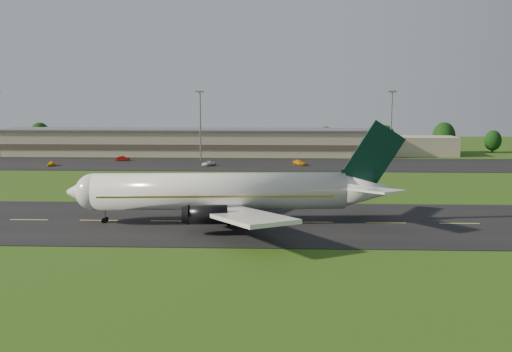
{
  "coord_description": "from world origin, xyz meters",
  "views": [
    {
      "loc": [
        27.54,
        -85.06,
        19.46
      ],
      "look_at": [
        23.97,
        8.0,
        6.0
      ],
      "focal_mm": 40.0,
      "sensor_mm": 36.0,
      "label": 1
    }
  ],
  "objects_px": {
    "service_vehicle_a": "(51,163)",
    "airliner": "(225,192)",
    "service_vehicle_b": "(123,159)",
    "service_vehicle_d": "(300,163)",
    "service_vehicle_c": "(208,163)",
    "terminal": "(212,143)",
    "light_mast_centre": "(200,117)",
    "light_mast_east": "(391,117)"
  },
  "relations": [
    {
      "from": "service_vehicle_a",
      "to": "light_mast_east",
      "type": "bearing_deg",
      "value": 0.55
    },
    {
      "from": "terminal",
      "to": "service_vehicle_d",
      "type": "relative_size",
      "value": 31.38
    },
    {
      "from": "light_mast_centre",
      "to": "service_vehicle_c",
      "type": "bearing_deg",
      "value": -72.9
    },
    {
      "from": "terminal",
      "to": "light_mast_east",
      "type": "distance_m",
      "value": 56.67
    },
    {
      "from": "service_vehicle_d",
      "to": "terminal",
      "type": "bearing_deg",
      "value": 96.09
    },
    {
      "from": "service_vehicle_a",
      "to": "service_vehicle_c",
      "type": "xyz_separation_m",
      "value": [
        42.57,
        1.87,
        -0.01
      ]
    },
    {
      "from": "service_vehicle_c",
      "to": "service_vehicle_d",
      "type": "relative_size",
      "value": 0.96
    },
    {
      "from": "service_vehicle_b",
      "to": "service_vehicle_d",
      "type": "relative_size",
      "value": 0.88
    },
    {
      "from": "airliner",
      "to": "service_vehicle_d",
      "type": "relative_size",
      "value": 11.1
    },
    {
      "from": "light_mast_east",
      "to": "service_vehicle_a",
      "type": "distance_m",
      "value": 95.63
    },
    {
      "from": "service_vehicle_a",
      "to": "airliner",
      "type": "bearing_deg",
      "value": -58.9
    },
    {
      "from": "service_vehicle_c",
      "to": "airliner",
      "type": "bearing_deg",
      "value": -50.95
    },
    {
      "from": "service_vehicle_c",
      "to": "service_vehicle_b",
      "type": "bearing_deg",
      "value": -171.62
    },
    {
      "from": "terminal",
      "to": "service_vehicle_b",
      "type": "xyz_separation_m",
      "value": [
        -24.05,
        -17.88,
        -3.22
      ]
    },
    {
      "from": "light_mast_east",
      "to": "service_vehicle_d",
      "type": "xyz_separation_m",
      "value": [
        -26.39,
        -9.98,
        -11.97
      ]
    },
    {
      "from": "airliner",
      "to": "light_mast_centre",
      "type": "distance_m",
      "value": 81.67
    },
    {
      "from": "airliner",
      "to": "light_mast_east",
      "type": "xyz_separation_m",
      "value": [
        40.38,
        79.94,
        8.08
      ]
    },
    {
      "from": "terminal",
      "to": "light_mast_centre",
      "type": "distance_m",
      "value": 18.45
    },
    {
      "from": "service_vehicle_d",
      "to": "service_vehicle_c",
      "type": "bearing_deg",
      "value": 144.86
    },
    {
      "from": "service_vehicle_c",
      "to": "light_mast_east",
      "type": "bearing_deg",
      "value": 43.22
    },
    {
      "from": "light_mast_east",
      "to": "service_vehicle_b",
      "type": "height_order",
      "value": "light_mast_east"
    },
    {
      "from": "airliner",
      "to": "service_vehicle_a",
      "type": "distance_m",
      "value": 84.99
    },
    {
      "from": "terminal",
      "to": "airliner",
      "type": "bearing_deg",
      "value": -82.17
    },
    {
      "from": "airliner",
      "to": "service_vehicle_d",
      "type": "distance_m",
      "value": 71.46
    },
    {
      "from": "service_vehicle_b",
      "to": "service_vehicle_d",
      "type": "height_order",
      "value": "service_vehicle_d"
    },
    {
      "from": "service_vehicle_a",
      "to": "service_vehicle_d",
      "type": "xyz_separation_m",
      "value": [
        67.45,
        4.01,
        0.04
      ]
    },
    {
      "from": "light_mast_centre",
      "to": "service_vehicle_d",
      "type": "relative_size",
      "value": 4.4
    },
    {
      "from": "airliner",
      "to": "service_vehicle_c",
      "type": "xyz_separation_m",
      "value": [
        -10.89,
        67.83,
        -3.95
      ]
    },
    {
      "from": "service_vehicle_a",
      "to": "service_vehicle_c",
      "type": "height_order",
      "value": "service_vehicle_a"
    },
    {
      "from": "light_mast_east",
      "to": "service_vehicle_c",
      "type": "relative_size",
      "value": 4.59
    },
    {
      "from": "service_vehicle_b",
      "to": "airliner",
      "type": "bearing_deg",
      "value": -158.23
    },
    {
      "from": "airliner",
      "to": "terminal",
      "type": "relative_size",
      "value": 0.35
    },
    {
      "from": "airliner",
      "to": "service_vehicle_b",
      "type": "relative_size",
      "value": 12.62
    },
    {
      "from": "service_vehicle_b",
      "to": "terminal",
      "type": "bearing_deg",
      "value": -57.08
    },
    {
      "from": "service_vehicle_b",
      "to": "service_vehicle_c",
      "type": "height_order",
      "value": "service_vehicle_b"
    },
    {
      "from": "airliner",
      "to": "light_mast_east",
      "type": "distance_m",
      "value": 89.93
    },
    {
      "from": "airliner",
      "to": "service_vehicle_d",
      "type": "xyz_separation_m",
      "value": [
        14.0,
        69.96,
        -3.89
      ]
    },
    {
      "from": "light_mast_east",
      "to": "service_vehicle_b",
      "type": "xyz_separation_m",
      "value": [
        -77.65,
        -1.69,
        -11.97
      ]
    },
    {
      "from": "terminal",
      "to": "service_vehicle_c",
      "type": "bearing_deg",
      "value": -85.3
    },
    {
      "from": "terminal",
      "to": "service_vehicle_d",
      "type": "distance_m",
      "value": 37.88
    },
    {
      "from": "light_mast_east",
      "to": "service_vehicle_b",
      "type": "relative_size",
      "value": 5.01
    },
    {
      "from": "terminal",
      "to": "service_vehicle_b",
      "type": "bearing_deg",
      "value": -143.38
    }
  ]
}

